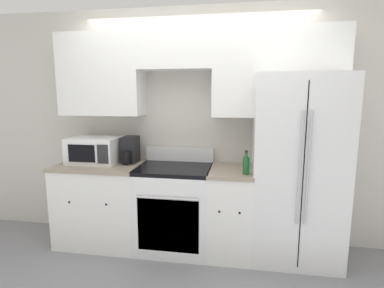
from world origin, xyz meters
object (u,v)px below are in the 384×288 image
refrigerator (296,169)px  microwave (94,150)px  bottle (246,165)px  oven_range (175,207)px

refrigerator → microwave: bearing=-179.8°
microwave → bottle: (1.66, -0.22, -0.05)m
refrigerator → bottle: 0.55m
oven_range → refrigerator: refrigerator is taller
oven_range → microwave: bearing=177.5°
oven_range → bottle: (0.74, -0.18, 0.54)m
refrigerator → microwave: (-2.16, -0.01, 0.12)m
bottle → refrigerator: bearing=24.2°
oven_range → bottle: 0.94m
oven_range → microwave: 1.09m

